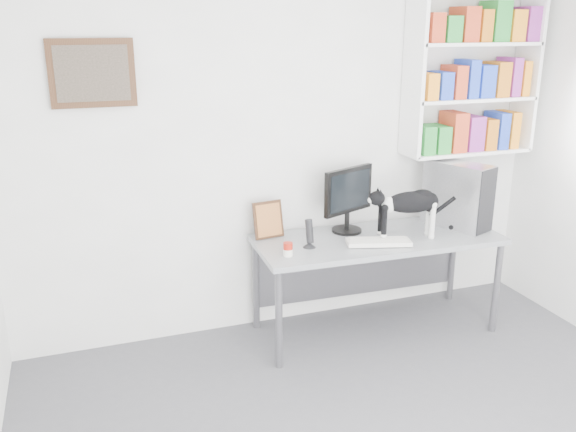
{
  "coord_description": "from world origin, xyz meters",
  "views": [
    {
      "loc": [
        -1.45,
        -2.06,
        2.2
      ],
      "look_at": [
        -0.17,
        1.53,
        0.99
      ],
      "focal_mm": 38.0,
      "sensor_mm": 36.0,
      "label": 1
    }
  ],
  "objects": [
    {
      "name": "leaning_print",
      "position": [
        -0.21,
        1.85,
        0.87
      ],
      "size": [
        0.23,
        0.12,
        0.27
      ],
      "primitive_type": "cube",
      "rotation": [
        0.0,
        0.0,
        0.14
      ],
      "color": "#402714",
      "rests_on": "desk"
    },
    {
      "name": "room",
      "position": [
        0.0,
        0.0,
        1.35
      ],
      "size": [
        4.01,
        4.01,
        2.7
      ],
      "color": "#4F4F54",
      "rests_on": "ground"
    },
    {
      "name": "pc_tower",
      "position": [
        1.2,
        1.63,
        0.98
      ],
      "size": [
        0.38,
        0.53,
        0.49
      ],
      "primitive_type": "cube",
      "rotation": [
        0.0,
        0.0,
        0.39
      ],
      "color": "silver",
      "rests_on": "desk"
    },
    {
      "name": "bookshelf",
      "position": [
        1.4,
        1.85,
        1.85
      ],
      "size": [
        1.03,
        0.28,
        1.24
      ],
      "primitive_type": "cube",
      "color": "white",
      "rests_on": "room"
    },
    {
      "name": "desk",
      "position": [
        0.54,
        1.6,
        0.37
      ],
      "size": [
        1.78,
        0.75,
        0.73
      ],
      "primitive_type": "cube",
      "rotation": [
        0.0,
        0.0,
        -0.03
      ],
      "color": "gray",
      "rests_on": "room"
    },
    {
      "name": "monitor",
      "position": [
        0.37,
        1.78,
        0.98
      ],
      "size": [
        0.51,
        0.38,
        0.49
      ],
      "primitive_type": "cube",
      "rotation": [
        0.0,
        0.0,
        0.39
      ],
      "color": "black",
      "rests_on": "desk"
    },
    {
      "name": "speaker",
      "position": [
        -0.01,
        1.57,
        0.84
      ],
      "size": [
        0.11,
        0.11,
        0.21
      ],
      "primitive_type": "cylinder",
      "rotation": [
        0.0,
        0.0,
        0.3
      ],
      "color": "black",
      "rests_on": "desk"
    },
    {
      "name": "cat",
      "position": [
        0.72,
        1.5,
        0.91
      ],
      "size": [
        0.6,
        0.23,
        0.36
      ],
      "primitive_type": null,
      "rotation": [
        0.0,
        0.0,
        -0.13
      ],
      "color": "black",
      "rests_on": "desk"
    },
    {
      "name": "soup_can",
      "position": [
        -0.2,
        1.46,
        0.78
      ],
      "size": [
        0.08,
        0.08,
        0.09
      ],
      "primitive_type": "cylinder",
      "rotation": [
        0.0,
        0.0,
        -0.3
      ],
      "color": "#AB1B0E",
      "rests_on": "desk"
    },
    {
      "name": "keyboard",
      "position": [
        0.47,
        1.46,
        0.75
      ],
      "size": [
        0.47,
        0.29,
        0.03
      ],
      "primitive_type": "cube",
      "rotation": [
        0.0,
        0.0,
        -0.29
      ],
      "color": "silver",
      "rests_on": "desk"
    },
    {
      "name": "wall_art",
      "position": [
        -1.3,
        1.97,
        1.9
      ],
      "size": [
        0.52,
        0.04,
        0.42
      ],
      "primitive_type": "cube",
      "color": "#402714",
      "rests_on": "room"
    }
  ]
}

